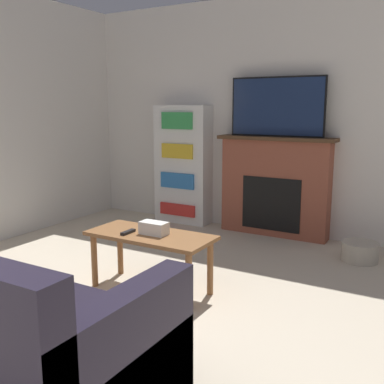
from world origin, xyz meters
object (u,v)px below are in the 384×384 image
storage_basket (360,252)px  coffee_table (151,242)px  fireplace (275,186)px  bookshelf (183,165)px  tv (277,107)px

storage_basket → coffee_table: bearing=-130.1°
fireplace → storage_basket: size_ratio=3.90×
fireplace → bookshelf: bookshelf is taller
coffee_table → bookshelf: bearing=114.5°
bookshelf → tv: bearing=0.1°
tv → coffee_table: bearing=-98.3°
fireplace → storage_basket: fireplace is taller
tv → bookshelf: tv is taller
storage_basket → fireplace: bearing=156.5°
fireplace → bookshelf: size_ratio=0.90×
bookshelf → fireplace: bearing=1.0°
tv → coffee_table: (-0.30, -2.02, -1.06)m
tv → coffee_table: 2.30m
coffee_table → bookshelf: (-0.92, 2.02, 0.34)m
tv → bookshelf: size_ratio=0.72×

